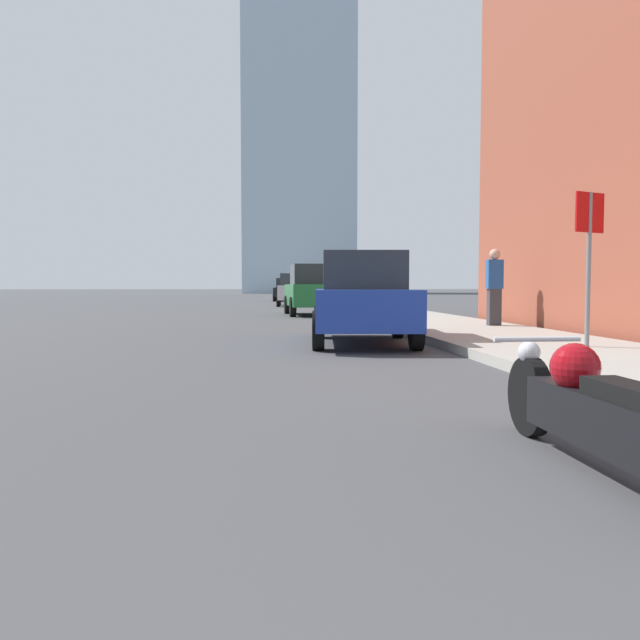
% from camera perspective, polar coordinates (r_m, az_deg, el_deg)
% --- Properties ---
extents(sidewalk, '(3.07, 240.00, 0.15)m').
position_cam_1_polar(sidewalk, '(38.92, 1.37, 1.67)').
color(sidewalk, '#9E998E').
rests_on(sidewalk, ground_plane).
extents(distant_tower, '(16.16, 16.16, 72.30)m').
position_cam_1_polar(distant_tower, '(101.66, -2.19, 23.33)').
color(distant_tower, '#9EB7CC').
rests_on(distant_tower, ground_plane).
extents(motorcycle, '(0.62, 2.37, 0.72)m').
position_cam_1_polar(motorcycle, '(3.96, 23.83, -7.57)').
color(motorcycle, black).
rests_on(motorcycle, ground_plane).
extents(parked_car_blue, '(2.13, 4.24, 1.68)m').
position_cam_1_polar(parked_car_blue, '(11.61, 3.90, 1.98)').
color(parked_car_blue, '#1E3899').
rests_on(parked_car_blue, ground_plane).
extents(parked_car_green, '(2.01, 3.98, 1.85)m').
position_cam_1_polar(parked_car_green, '(22.84, -0.65, 2.75)').
color(parked_car_green, '#1E6B33').
rests_on(parked_car_green, ground_plane).
extents(parked_car_silver, '(1.99, 4.59, 1.72)m').
position_cam_1_polar(parked_car_silver, '(33.36, -2.38, 2.79)').
color(parked_car_silver, '#BCBCC1').
rests_on(parked_car_silver, ground_plane).
extents(parked_car_black, '(2.27, 4.36, 1.61)m').
position_cam_1_polar(parked_car_black, '(44.05, -2.91, 2.80)').
color(parked_car_black, black).
rests_on(parked_car_black, ground_plane).
extents(stop_sign, '(0.57, 0.26, 2.33)m').
position_cam_1_polar(stop_sign, '(10.30, 23.39, 6.56)').
color(stop_sign, slate).
rests_on(stop_sign, sidewalk).
extents(pedestrian, '(0.36, 0.25, 1.78)m').
position_cam_1_polar(pedestrian, '(15.07, 15.66, 3.03)').
color(pedestrian, '#38383D').
rests_on(pedestrian, sidewalk).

